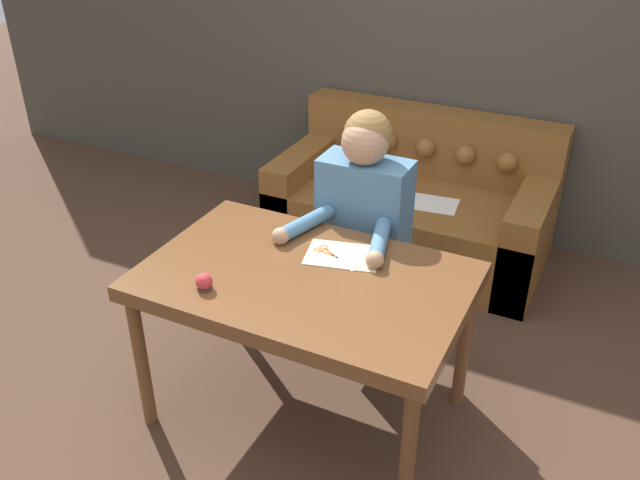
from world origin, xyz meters
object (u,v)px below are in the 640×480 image
object	(u,v)px
scissors	(330,254)
pin_cushion	(204,282)
dining_table	(305,289)
couch	(413,206)
person	(363,231)

from	to	relation	value
scissors	pin_cushion	size ratio (longest dim) A/B	3.46
scissors	dining_table	bearing A→B (deg)	-97.82
dining_table	couch	bearing A→B (deg)	92.54
pin_cushion	couch	bearing A→B (deg)	82.96
scissors	person	bearing A→B (deg)	92.04
person	scissors	world-z (taller)	person
person	pin_cushion	distance (m)	0.95
scissors	couch	bearing A→B (deg)	93.89
dining_table	pin_cushion	size ratio (longest dim) A/B	19.07
dining_table	couch	distance (m)	1.71
person	scissors	distance (m)	0.43
couch	person	size ratio (longest dim) A/B	1.32
dining_table	pin_cushion	world-z (taller)	pin_cushion
couch	dining_table	bearing A→B (deg)	-87.46
dining_table	scissors	xyz separation A→B (m)	(0.03, 0.19, 0.08)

